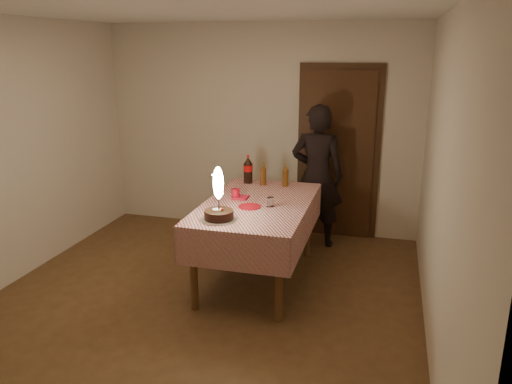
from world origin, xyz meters
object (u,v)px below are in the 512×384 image
birthday_cake (219,206)px  red_cup (236,194)px  dining_table (257,213)px  amber_bottle_right (285,176)px  red_plate (250,207)px  amber_bottle_left (263,174)px  photographer (317,176)px  clear_cup (270,202)px  cola_bottle (248,170)px

birthday_cake → red_cup: (-0.05, 0.65, -0.08)m
dining_table → amber_bottle_right: (0.14, 0.65, 0.23)m
birthday_cake → red_plate: size_ratio=2.18×
birthday_cake → dining_table: bearing=71.4°
amber_bottle_left → amber_bottle_right: bearing=2.3°
amber_bottle_left → photographer: photographer is taller
clear_cup → cola_bottle: (-0.45, 0.78, 0.11)m
amber_bottle_right → red_plate: bearing=-102.1°
red_plate → amber_bottle_right: 0.85m
red_plate → amber_bottle_left: amber_bottle_left is taller
red_plate → cola_bottle: 0.90m
dining_table → cola_bottle: cola_bottle is taller
amber_bottle_left → red_cup: bearing=-103.8°
dining_table → red_cup: size_ratio=17.20×
clear_cup → amber_bottle_left: (-0.26, 0.74, 0.07)m
red_plate → amber_bottle_left: 0.82m
red_plate → photographer: size_ratio=0.13×
red_plate → red_cup: bearing=132.1°
red_plate → red_cup: (-0.21, 0.24, 0.05)m
birthday_cake → cola_bottle: birthday_cake is taller
dining_table → cola_bottle: 0.79m
red_cup → red_plate: bearing=-47.9°
birthday_cake → amber_bottle_right: 1.28m
cola_bottle → amber_bottle_left: bearing=-11.8°
clear_cup → photographer: size_ratio=0.05×
dining_table → amber_bottle_left: size_ratio=6.75×
clear_cup → cola_bottle: size_ratio=0.28×
birthday_cake → amber_bottle_left: size_ratio=1.88×
amber_bottle_left → amber_bottle_right: 0.25m
red_plate → amber_bottle_left: size_ratio=0.86×
dining_table → photographer: 1.22m
amber_bottle_left → clear_cup: bearing=-70.5°
dining_table → amber_bottle_left: (-0.11, 0.64, 0.23)m
red_cup → amber_bottle_right: amber_bottle_right is taller
birthday_cake → cola_bottle: 1.27m
clear_cup → amber_bottle_left: 0.79m
cola_bottle → amber_bottle_right: 0.44m
amber_bottle_left → birthday_cake: bearing=-94.2°
dining_table → amber_bottle_left: 0.69m
amber_bottle_left → amber_bottle_right: size_ratio=1.00×
clear_cup → red_plate: bearing=-159.7°
red_plate → photographer: photographer is taller
dining_table → amber_bottle_right: amber_bottle_right is taller
cola_bottle → amber_bottle_left: cola_bottle is taller
birthday_cake → amber_bottle_right: bearing=74.7°
amber_bottle_right → clear_cup: bearing=-89.0°
photographer → dining_table: bearing=-110.4°
dining_table → red_plate: bearing=-101.1°
amber_bottle_right → photographer: 0.57m
photographer → red_plate: bearing=-109.2°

